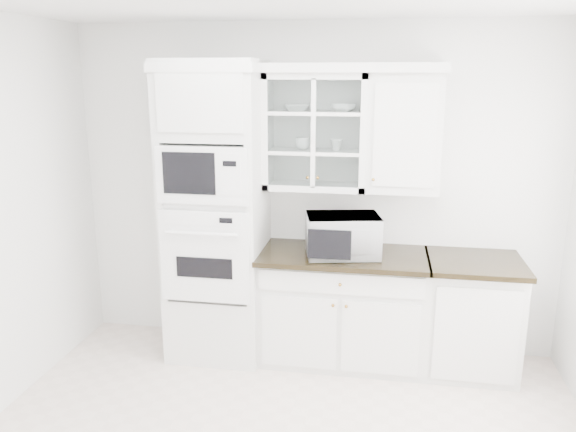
# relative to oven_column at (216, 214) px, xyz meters

# --- Properties ---
(room_shell) EXTENTS (4.00, 3.50, 2.70)m
(room_shell) POSITION_rel_oven_column_xyz_m (0.75, -0.99, 0.58)
(room_shell) COLOR white
(room_shell) RESTS_ON ground
(oven_column) EXTENTS (0.76, 0.68, 2.40)m
(oven_column) POSITION_rel_oven_column_xyz_m (0.00, 0.00, 0.00)
(oven_column) COLOR silver
(oven_column) RESTS_ON ground
(base_cabinet_run) EXTENTS (1.32, 0.67, 0.92)m
(base_cabinet_run) POSITION_rel_oven_column_xyz_m (1.03, 0.03, -0.74)
(base_cabinet_run) COLOR silver
(base_cabinet_run) RESTS_ON ground
(extra_base_cabinet) EXTENTS (0.72, 0.67, 0.92)m
(extra_base_cabinet) POSITION_rel_oven_column_xyz_m (2.03, 0.03, -0.74)
(extra_base_cabinet) COLOR silver
(extra_base_cabinet) RESTS_ON ground
(upper_cabinet_glass) EXTENTS (0.80, 0.33, 0.90)m
(upper_cabinet_glass) POSITION_rel_oven_column_xyz_m (0.78, 0.17, 0.65)
(upper_cabinet_glass) COLOR silver
(upper_cabinet_glass) RESTS_ON room_shell
(upper_cabinet_solid) EXTENTS (0.55, 0.33, 0.90)m
(upper_cabinet_solid) POSITION_rel_oven_column_xyz_m (1.46, 0.17, 0.65)
(upper_cabinet_solid) COLOR silver
(upper_cabinet_solid) RESTS_ON room_shell
(crown_molding) EXTENTS (2.14, 0.38, 0.07)m
(crown_molding) POSITION_rel_oven_column_xyz_m (0.68, 0.14, 1.14)
(crown_molding) COLOR white
(crown_molding) RESTS_ON room_shell
(countertop_microwave) EXTENTS (0.63, 0.56, 0.32)m
(countertop_microwave) POSITION_rel_oven_column_xyz_m (1.02, -0.02, -0.12)
(countertop_microwave) COLOR white
(countertop_microwave) RESTS_ON base_cabinet_run
(bowl_a) EXTENTS (0.25, 0.25, 0.05)m
(bowl_a) POSITION_rel_oven_column_xyz_m (0.62, 0.17, 0.84)
(bowl_a) COLOR white
(bowl_a) RESTS_ON upper_cabinet_glass
(bowl_b) EXTENTS (0.24, 0.24, 0.06)m
(bowl_b) POSITION_rel_oven_column_xyz_m (0.99, 0.17, 0.84)
(bowl_b) COLOR white
(bowl_b) RESTS_ON upper_cabinet_glass
(cup_a) EXTENTS (0.13, 0.13, 0.10)m
(cup_a) POSITION_rel_oven_column_xyz_m (0.68, 0.18, 0.56)
(cup_a) COLOR white
(cup_a) RESTS_ON upper_cabinet_glass
(cup_b) EXTENTS (0.12, 0.12, 0.09)m
(cup_b) POSITION_rel_oven_column_xyz_m (0.94, 0.18, 0.56)
(cup_b) COLOR white
(cup_b) RESTS_ON upper_cabinet_glass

